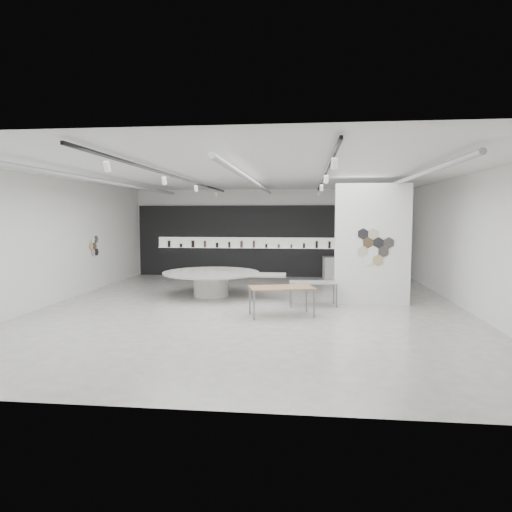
# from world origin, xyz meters

# --- Properties ---
(room) EXTENTS (12.02, 14.02, 3.82)m
(room) POSITION_xyz_m (-0.09, -0.00, 2.07)
(room) COLOR #BAB8AF
(room) RESTS_ON ground
(back_wall_display) EXTENTS (11.80, 0.27, 3.10)m
(back_wall_display) POSITION_xyz_m (-0.08, 6.93, 1.54)
(back_wall_display) COLOR black
(back_wall_display) RESTS_ON ground
(partition_column) EXTENTS (2.20, 0.38, 3.60)m
(partition_column) POSITION_xyz_m (3.50, 1.00, 1.80)
(partition_column) COLOR white
(partition_column) RESTS_ON ground
(display_island) EXTENTS (4.13, 3.27, 0.81)m
(display_island) POSITION_xyz_m (-1.51, 1.79, 0.53)
(display_island) COLOR white
(display_island) RESTS_ON ground
(sample_table_wood) EXTENTS (1.82, 1.24, 0.78)m
(sample_table_wood) POSITION_xyz_m (0.90, -0.98, 0.72)
(sample_table_wood) COLOR #9A7250
(sample_table_wood) RESTS_ON ground
(sample_table_stone) EXTENTS (1.43, 0.79, 0.71)m
(sample_table_stone) POSITION_xyz_m (1.75, 0.50, 0.65)
(sample_table_stone) COLOR gray
(sample_table_stone) RESTS_ON ground
(kitchen_counter) EXTENTS (1.74, 0.87, 1.31)m
(kitchen_counter) POSITION_xyz_m (3.09, 6.54, 0.47)
(kitchen_counter) COLOR white
(kitchen_counter) RESTS_ON ground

